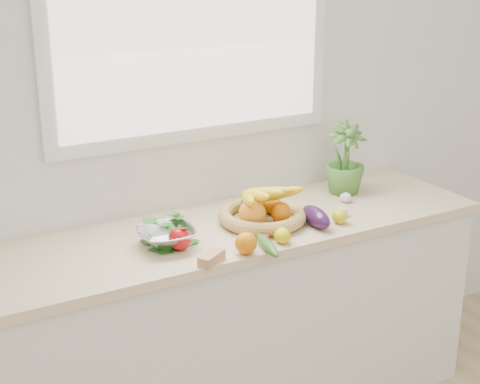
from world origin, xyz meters
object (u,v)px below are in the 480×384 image
apple (180,239)px  potted_herb (345,159)px  cucumber (267,245)px  fruit_basket (262,211)px  colander_with_spinach (166,232)px  eggplant (316,217)px

apple → potted_herb: potted_herb is taller
cucumber → fruit_basket: fruit_basket is taller
potted_herb → colander_with_spinach: size_ratio=1.37×
apple → fruit_basket: fruit_basket is taller
eggplant → cucumber: bearing=-159.5°
apple → eggplant: 0.59m
apple → potted_herb: bearing=13.5°
apple → cucumber: bearing=-30.2°
potted_herb → colander_with_spinach: potted_herb is taller
eggplant → potted_herb: (0.35, 0.28, 0.12)m
fruit_basket → cucumber: bearing=-116.7°
potted_herb → colander_with_spinach: bearing=-170.0°
eggplant → potted_herb: 0.47m
cucumber → potted_herb: size_ratio=0.68×
apple → potted_herb: 0.97m
apple → fruit_basket: size_ratio=0.20×
fruit_basket → colander_with_spinach: 0.44m
cucumber → fruit_basket: (0.13, 0.25, 0.03)m
eggplant → cucumber: size_ratio=0.87×
cucumber → potted_herb: bearing=31.0°
cucumber → colander_with_spinach: 0.39m
eggplant → fruit_basket: bearing=141.9°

